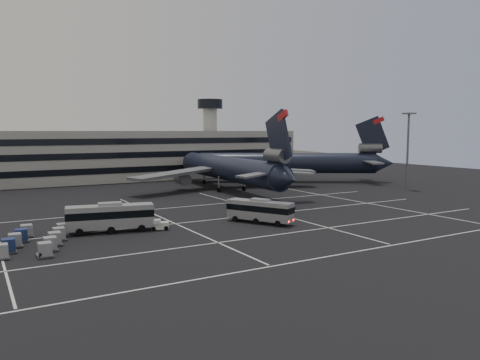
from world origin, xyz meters
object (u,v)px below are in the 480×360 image
object	(u,v)px
trijet_main	(229,168)
bus_far	(110,216)
uld_cluster	(35,240)
bus_near	(260,210)
tug_a	(88,226)

from	to	relation	value
trijet_main	bus_far	xyz separation A→B (m)	(-35.96, -31.24, -2.98)
trijet_main	uld_cluster	size ratio (longest dim) A/B	4.06
bus_near	tug_a	xyz separation A→B (m)	(-23.90, 7.59, -1.42)
bus_near	bus_far	bearing A→B (deg)	138.62
bus_near	bus_far	world-z (taller)	bus_far
bus_far	tug_a	world-z (taller)	bus_far
trijet_main	bus_far	bearing A→B (deg)	-134.86
trijet_main	uld_cluster	world-z (taller)	trijet_main
trijet_main	bus_near	distance (m)	39.15
tug_a	bus_far	bearing A→B (deg)	-60.10
bus_near	tug_a	size ratio (longest dim) A/B	4.35
bus_far	tug_a	size ratio (longest dim) A/B	5.02
trijet_main	bus_far	distance (m)	47.72
bus_far	tug_a	bearing A→B (deg)	55.00
trijet_main	tug_a	size ratio (longest dim) A/B	24.02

